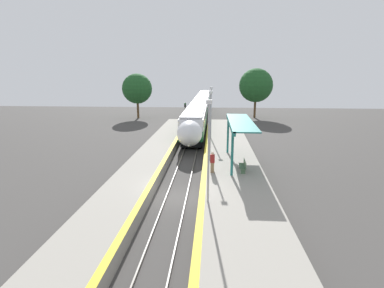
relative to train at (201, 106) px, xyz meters
name	(u,v)px	position (x,y,z in m)	size (l,w,h in m)	color
ground_plane	(177,197)	(0.00, -40.97, -2.24)	(120.00, 120.00, 0.00)	#423F3D
rail_left	(167,196)	(-0.72, -40.97, -2.16)	(0.08, 90.00, 0.15)	slate
rail_right	(187,196)	(0.72, -40.97, -2.16)	(0.08, 90.00, 0.15)	slate
train	(201,106)	(0.00, 0.00, 0.00)	(2.88, 62.00, 3.90)	black
platform_right	(235,193)	(4.16, -40.97, -1.78)	(4.97, 64.00, 0.93)	gray
platform_left	(129,190)	(-3.44, -40.97, -1.78)	(3.52, 64.00, 0.93)	gray
platform_bench	(243,166)	(5.00, -37.55, -0.84)	(0.44, 1.79, 0.89)	#4C6B4C
person_waiting	(212,162)	(2.51, -38.04, -0.43)	(0.36, 0.22, 1.71)	#7F6647
railway_signal	(185,112)	(-2.03, -12.31, 0.27)	(0.28, 0.28, 4.07)	#59595E
lamppost_near	(209,146)	(2.26, -43.58, 2.19)	(0.36, 0.20, 6.22)	#9E9EA3
lamppost_mid	(210,122)	(2.26, -34.17, 2.19)	(0.36, 0.20, 6.22)	#9E9EA3
lamppost_far	(211,110)	(2.26, -24.75, 2.19)	(0.36, 0.20, 6.22)	#9E9EA3
station_canopy	(237,124)	(4.58, -35.08, 2.13)	(2.02, 9.96, 3.72)	#1E6B66
background_tree_left	(137,89)	(-12.47, -1.94, 3.59)	(5.85, 5.85, 8.77)	brown
background_tree_right	(256,85)	(10.92, 0.29, 4.21)	(6.64, 6.64, 9.78)	brown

